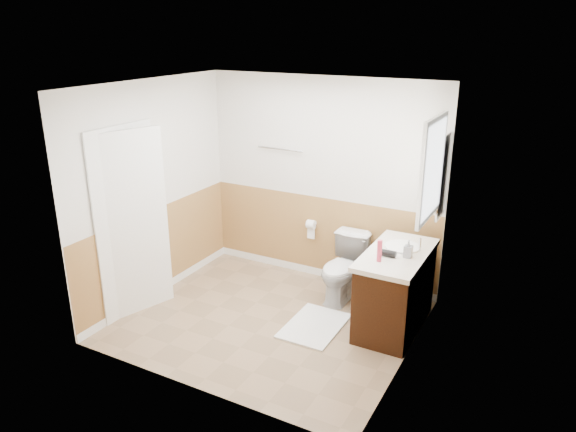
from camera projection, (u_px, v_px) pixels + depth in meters
The scene contains 32 objects.
floor at pixel (269, 321), 5.86m from camera, with size 3.00×3.00×0.00m, color #8C7051.
ceiling at pixel (266, 86), 5.03m from camera, with size 3.00×3.00×0.00m, color white.
wall_back at pixel (322, 181), 6.52m from camera, with size 3.00×3.00×0.00m, color silver.
wall_front at pixel (187, 259), 4.36m from camera, with size 3.00×3.00×0.00m, color silver.
wall_left at pixel (153, 192), 6.11m from camera, with size 3.00×3.00×0.00m, color silver.
wall_right at pixel (414, 239), 4.77m from camera, with size 3.00×3.00×0.00m, color silver.
wainscot_back at pixel (320, 239), 6.76m from camera, with size 3.00×3.00×0.00m, color #B9814A.
wainscot_front at pixel (193, 338), 4.63m from camera, with size 3.00×3.00×0.00m, color #B9814A.
wainscot_left at pixel (159, 253), 6.36m from camera, with size 2.60×2.60×0.00m, color #B9814A.
wainscot_right at pixel (406, 313), 5.03m from camera, with size 2.60×2.60×0.00m, color #B9814A.
toilet at pixel (343, 268), 6.25m from camera, with size 0.42×0.73×0.75m, color silver.
bath_mat at pixel (314, 326), 5.75m from camera, with size 0.55×0.80×0.02m, color white.
vanity_cabinet at pixel (395, 292), 5.64m from camera, with size 0.55×1.10×0.80m, color black.
vanity_knob_left at pixel (365, 277), 5.64m from camera, with size 0.03×0.03×0.03m, color silver.
vanity_knob_right at pixel (372, 270), 5.80m from camera, with size 0.03×0.03×0.03m, color silver.
countertop at pixel (397, 255), 5.50m from camera, with size 0.60×1.15×0.05m, color silver.
sink_basin at pixel (402, 247), 5.61m from camera, with size 0.36×0.36×0.02m, color white.
faucet at pixel (420, 244), 5.51m from camera, with size 0.02×0.02×0.14m, color silver.
lotion_bottle at pixel (379, 251), 5.25m from camera, with size 0.05×0.05×0.22m, color #CA3450.
soap_dispenser at pixel (408, 249), 5.35m from camera, with size 0.08×0.08×0.18m, color gray.
hair_dryer_body at pixel (389, 253), 5.38m from camera, with size 0.07×0.07×0.14m, color black.
hair_dryer_handle at pixel (387, 254), 5.44m from camera, with size 0.03×0.03×0.07m, color black.
mirror_panel at pixel (443, 177), 5.60m from camera, with size 0.02×0.35×0.90m, color silver.
window_frame at pixel (432, 169), 5.11m from camera, with size 0.04×0.80×1.00m, color white.
window_glass at pixel (434, 169), 5.10m from camera, with size 0.01×0.70×0.90m, color white.
door at pixel (134, 225), 5.77m from camera, with size 0.05×0.80×2.04m, color white.
door_frame at pixel (128, 222), 5.80m from camera, with size 0.02×0.92×2.10m, color white.
door_knob at pixel (159, 222), 6.04m from camera, with size 0.06×0.06×0.06m, color silver.
towel_bar at pixel (280, 149), 6.61m from camera, with size 0.02×0.02×0.62m, color silver.
tp_holder_bar at pixel (311, 224), 6.69m from camera, with size 0.02×0.02×0.14m, color silver.
tp_roll at pixel (311, 224), 6.69m from camera, with size 0.11×0.11×0.10m, color white.
tp_sheet at pixel (311, 233), 6.73m from camera, with size 0.10×0.01×0.16m, color white.
Camera 1 is at (2.62, -4.43, 3.04)m, focal length 33.68 mm.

